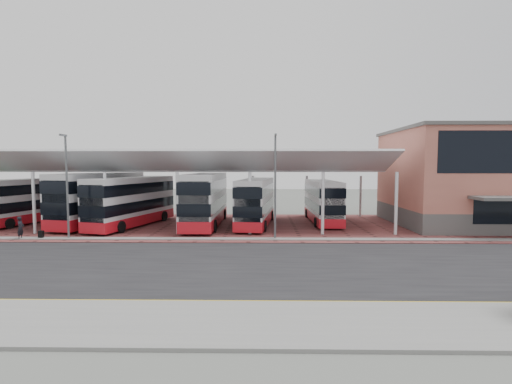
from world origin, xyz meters
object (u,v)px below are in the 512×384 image
bus_0 (29,201)px  pedestrian (21,228)px  bus_3 (206,200)px  terminal (492,177)px  bus_4 (256,202)px  bus_2 (132,202)px  bus_5 (323,202)px  bus_1 (100,199)px

bus_0 → pedestrian: (4.47, -8.20, -1.29)m
bus_3 → pedestrian: bearing=-151.4°
terminal → bus_4: size_ratio=1.69×
bus_2 → bus_3: size_ratio=0.96×
bus_2 → pedestrian: bus_2 is taller
bus_2 → bus_4: 11.63m
bus_2 → pedestrian: size_ratio=6.46×
bus_0 → bus_5: size_ratio=1.07×
bus_3 → bus_0: bearing=176.8°
bus_1 → bus_2: 3.75m
bus_4 → bus_5: (6.65, 1.98, -0.11)m
bus_5 → bus_2: bearing=-172.5°
bus_1 → terminal: bearing=11.4°
bus_4 → pedestrian: bus_4 is taller
bus_5 → pedestrian: (-24.65, -9.16, -1.19)m
terminal → bus_3: size_ratio=1.54×
bus_5 → bus_3: bearing=-170.2°
bus_5 → bus_0: bearing=-178.8°
terminal → bus_3: bearing=-178.2°
bus_4 → pedestrian: bearing=-151.5°
terminal → pedestrian: terminal is taller
bus_4 → pedestrian: (-18.00, -7.18, -1.30)m
bus_1 → bus_5: bearing=14.9°
bus_2 → bus_3: (6.83, 0.52, 0.16)m
bus_1 → bus_4: bearing=9.1°
terminal → bus_2: size_ratio=1.61×
bus_0 → bus_4: size_ratio=1.00×
bus_0 → bus_3: bus_3 is taller
bus_0 → bus_3: size_ratio=0.91×
terminal → bus_1: (-37.75, -0.21, -2.14)m
terminal → pedestrian: 41.50m
bus_1 → bus_5: (21.83, 1.47, -0.39)m
bus_2 → bus_4: size_ratio=1.05×
terminal → bus_0: bearing=179.6°
bus_2 → bus_5: size_ratio=1.13×
bus_1 → bus_2: (3.56, -1.17, -0.18)m
terminal → bus_1: bearing=-179.7°
bus_3 → pedestrian: size_ratio=6.76×
bus_1 → bus_5: 21.88m
terminal → bus_2: 34.30m
bus_0 → pedestrian: size_ratio=6.16×
terminal → bus_2: bearing=-177.7°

